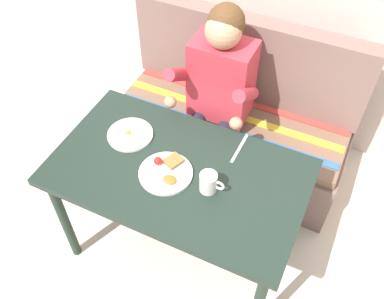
# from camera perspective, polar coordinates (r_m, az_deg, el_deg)

# --- Properties ---
(ground_plane) EXTENTS (8.00, 8.00, 0.00)m
(ground_plane) POSITION_cam_1_polar(r_m,az_deg,el_deg) (2.62, -1.44, -12.74)
(ground_plane) COLOR beige
(table) EXTENTS (1.20, 0.70, 0.73)m
(table) POSITION_cam_1_polar(r_m,az_deg,el_deg) (2.08, -1.78, -4.13)
(table) COLOR #1C2B23
(table) RESTS_ON ground
(couch) EXTENTS (1.44, 0.56, 1.00)m
(couch) POSITION_cam_1_polar(r_m,az_deg,el_deg) (2.78, 5.44, 3.26)
(couch) COLOR #785C55
(couch) RESTS_ON ground
(person) EXTENTS (0.45, 0.61, 1.21)m
(person) POSITION_cam_1_polar(r_m,az_deg,el_deg) (2.40, 3.27, 7.93)
(person) COLOR #BF323F
(person) RESTS_ON ground
(plate_breakfast) EXTENTS (0.25, 0.25, 0.05)m
(plate_breakfast) POSITION_cam_1_polar(r_m,az_deg,el_deg) (1.99, -3.43, -2.98)
(plate_breakfast) COLOR white
(plate_breakfast) RESTS_ON table
(plate_eggs) EXTENTS (0.23, 0.23, 0.04)m
(plate_eggs) POSITION_cam_1_polar(r_m,az_deg,el_deg) (2.17, -8.19, 1.99)
(plate_eggs) COLOR white
(plate_eggs) RESTS_ON table
(coffee_mug) EXTENTS (0.12, 0.08, 0.10)m
(coffee_mug) POSITION_cam_1_polar(r_m,az_deg,el_deg) (1.90, 2.23, -4.34)
(coffee_mug) COLOR white
(coffee_mug) RESTS_ON table
(knife) EXTENTS (0.02, 0.20, 0.00)m
(knife) POSITION_cam_1_polar(r_m,az_deg,el_deg) (2.11, 6.31, 0.17)
(knife) COLOR silver
(knife) RESTS_ON table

